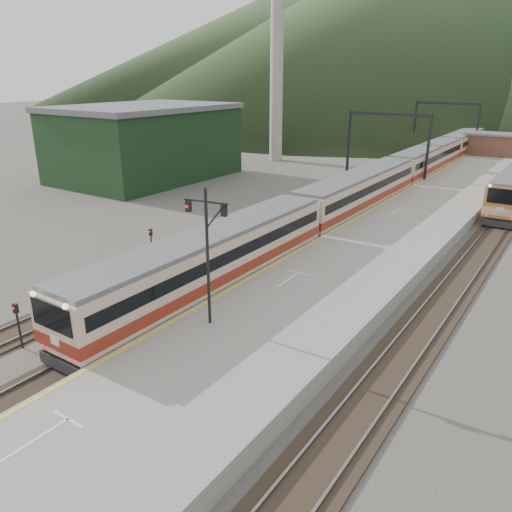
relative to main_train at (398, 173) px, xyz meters
The scene contains 16 objects.
track_main 11.57m from the main_train, 90.00° to the right, with size 2.60×200.00×0.23m.
track_far 12.60m from the main_train, 113.70° to the right, with size 2.60×200.00×0.23m.
track_second 16.31m from the main_train, 44.72° to the right, with size 2.60×200.00×0.23m.
platform 14.60m from the main_train, 67.30° to the right, with size 8.00×100.00×1.00m, color gray.
gantry_near 5.77m from the main_train, 128.29° to the left, with size 9.55×0.25×8.00m.
gantry_far 28.96m from the main_train, 95.69° to the left, with size 9.55×0.25×8.00m.
warehouse 29.62m from the main_train, 161.46° to the right, with size 14.50×20.50×8.60m.
smokestack 27.62m from the main_train, 154.25° to the left, with size 1.80×1.80×30.00m, color #9E998E.
station_shed 27.20m from the main_train, 78.12° to the left, with size 9.40×4.40×3.10m.
hill_a 146.94m from the main_train, 106.10° to the left, with size 180.00×180.00×60.00m, color #2F4721.
hill_d 224.99m from the main_train, 122.47° to the left, with size 200.00×200.00×55.00m, color #2F4721.
main_train is the anchor object (origin of this frame).
signal_mast 36.29m from the main_train, 84.61° to the right, with size 2.19×0.47×6.47m.
short_signal_a 41.58m from the main_train, 94.85° to the right, with size 0.26×0.22×2.27m.
short_signal_b 16.04m from the main_train, 97.23° to the right, with size 0.24×0.19×2.27m.
short_signal_c 30.50m from the main_train, 102.82° to the right, with size 0.26×0.23×2.27m.
Camera 1 is at (16.98, -0.84, 12.10)m, focal length 35.00 mm.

